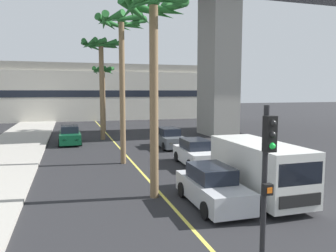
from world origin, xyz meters
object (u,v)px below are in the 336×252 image
(palm_tree_near_median, at_px, (103,80))
(palm_tree_far_median, at_px, (101,58))
(car_queue_third, at_px, (196,153))
(car_queue_front, at_px, (70,136))
(delivery_van, at_px, (259,168))
(palm_tree_farthest_median, at_px, (154,29))
(car_queue_fourth, at_px, (169,138))
(car_queue_second, at_px, (212,187))
(palm_tree_mid_median, at_px, (121,39))
(traffic_light_median_near, at_px, (267,174))

(palm_tree_near_median, distance_m, palm_tree_far_median, 7.18)
(car_queue_third, xyz_separation_m, palm_tree_far_median, (-4.37, 12.28, 6.75))
(car_queue_front, relative_size, delivery_van, 0.78)
(car_queue_front, distance_m, palm_tree_farthest_median, 17.24)
(car_queue_fourth, relative_size, palm_tree_near_median, 0.56)
(palm_tree_near_median, relative_size, palm_tree_farthest_median, 0.87)
(car_queue_third, xyz_separation_m, car_queue_fourth, (0.29, 6.43, 0.00))
(car_queue_second, bearing_deg, palm_tree_far_median, 97.10)
(car_queue_front, bearing_deg, delivery_van, -66.24)
(car_queue_fourth, distance_m, palm_tree_mid_median, 9.48)
(delivery_van, distance_m, palm_tree_mid_median, 11.28)
(car_queue_second, height_order, traffic_light_median_near, traffic_light_median_near)
(car_queue_fourth, distance_m, palm_tree_far_median, 10.07)
(palm_tree_far_median, bearing_deg, palm_tree_mid_median, -88.92)
(palm_tree_farthest_median, bearing_deg, car_queue_fourth, 70.07)
(palm_tree_near_median, bearing_deg, car_queue_fourth, -73.31)
(car_queue_front, relative_size, car_queue_fourth, 1.00)
(car_queue_front, xyz_separation_m, palm_tree_mid_median, (3.13, -8.82, 6.87))
(traffic_light_median_near, relative_size, palm_tree_mid_median, 0.46)
(traffic_light_median_near, height_order, palm_tree_far_median, palm_tree_far_median)
(car_queue_third, xyz_separation_m, delivery_van, (0.22, -6.59, 0.57))
(car_queue_second, bearing_deg, palm_tree_near_median, 93.40)
(delivery_van, bearing_deg, traffic_light_median_near, -121.21)
(car_queue_front, xyz_separation_m, delivery_van, (7.52, -17.07, 0.57))
(car_queue_front, bearing_deg, traffic_light_median_near, -80.07)
(car_queue_third, distance_m, traffic_light_median_near, 12.97)
(palm_tree_near_median, relative_size, palm_tree_mid_median, 0.80)
(car_queue_fourth, xyz_separation_m, palm_tree_farthest_median, (-4.22, -11.65, 6.26))
(car_queue_third, relative_size, delivery_van, 0.79)
(palm_tree_far_median, bearing_deg, palm_tree_near_median, 83.16)
(palm_tree_near_median, height_order, palm_tree_far_median, palm_tree_far_median)
(palm_tree_mid_median, xyz_separation_m, palm_tree_far_median, (-0.20, 10.61, -0.12))
(car_queue_front, distance_m, traffic_light_median_near, 23.30)
(car_queue_front, height_order, delivery_van, delivery_van)
(traffic_light_median_near, bearing_deg, car_queue_third, 75.11)
(car_queue_front, height_order, car_queue_fourth, same)
(car_queue_third, height_order, palm_tree_far_median, palm_tree_far_median)
(car_queue_second, relative_size, palm_tree_farthest_median, 0.49)
(palm_tree_mid_median, height_order, palm_tree_farthest_median, palm_tree_mid_median)
(palm_tree_near_median, xyz_separation_m, palm_tree_far_median, (-0.83, -6.92, 1.71))
(car_queue_second, distance_m, delivery_van, 2.30)
(car_queue_third, relative_size, palm_tree_farthest_median, 0.49)
(car_queue_third, height_order, car_queue_fourth, same)
(car_queue_second, xyz_separation_m, palm_tree_farthest_median, (-1.94, 1.58, 6.26))
(car_queue_fourth, bearing_deg, palm_tree_far_median, 128.56)
(traffic_light_median_near, xyz_separation_m, palm_tree_mid_median, (-0.88, 14.05, 4.88))
(car_queue_front, bearing_deg, car_queue_fourth, -28.12)
(delivery_van, bearing_deg, car_queue_second, -174.67)
(car_queue_second, height_order, car_queue_third, same)
(palm_tree_farthest_median, bearing_deg, delivery_van, -18.25)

